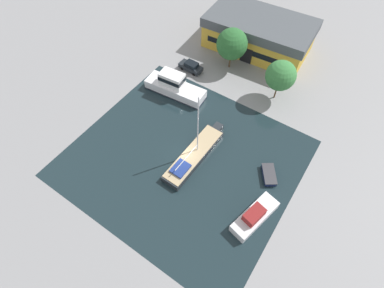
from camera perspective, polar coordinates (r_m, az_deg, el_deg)
name	(u,v)px	position (r m, az deg, el deg)	size (l,w,h in m)	color
ground_plane	(184,158)	(41.88, -1.57, -2.67)	(440.00, 440.00, 0.00)	gray
water_canal	(184,158)	(41.88, -1.57, -2.67)	(29.83, 27.16, 0.01)	#19282D
warehouse_building	(259,33)	(58.83, 12.60, 19.88)	(19.34, 11.53, 5.80)	gold
quay_tree_near_building	(232,44)	(52.40, 7.62, 18.33)	(5.19, 5.19, 7.29)	brown
quay_tree_by_water	(281,76)	(48.04, 16.55, 12.39)	(4.65, 4.65, 6.92)	brown
parked_car	(191,67)	(53.58, -0.22, 14.54)	(4.21, 1.89, 1.68)	#1E2328
sailboat_moored	(194,155)	(41.48, 0.46, -2.02)	(3.04, 12.33, 11.22)	#23282D
motor_cruiser	(174,86)	(49.20, -3.39, 10.91)	(10.32, 4.02, 3.82)	white
small_dinghy	(269,175)	(41.32, 14.45, -5.69)	(3.18, 3.59, 0.72)	#19234C
cabin_boat	(255,216)	(37.64, 11.82, -13.31)	(3.69, 6.95, 2.48)	silver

